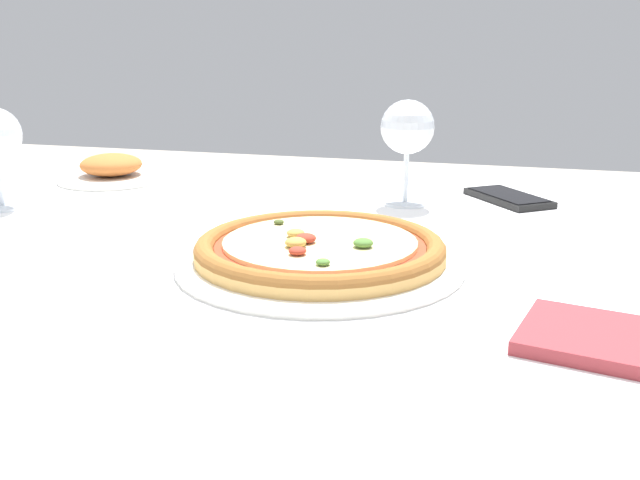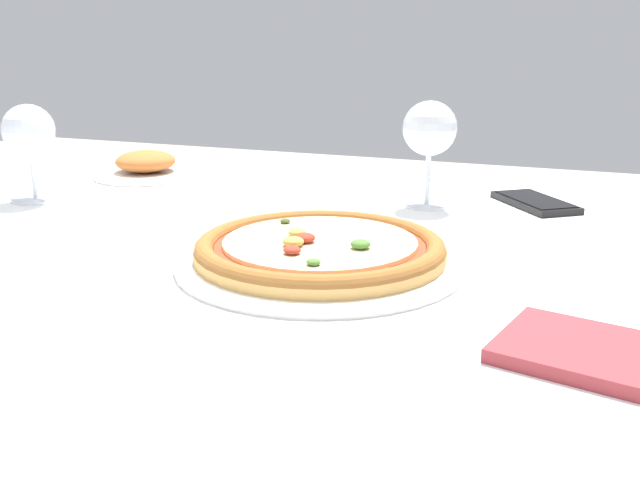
% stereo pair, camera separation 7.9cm
% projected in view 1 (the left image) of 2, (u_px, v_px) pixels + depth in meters
% --- Properties ---
extents(dining_table, '(1.24, 1.17, 0.73)m').
position_uv_depth(dining_table, '(213.00, 329.00, 0.82)').
color(dining_table, '#997047').
rests_on(dining_table, ground_plane).
extents(pizza_plate, '(0.32, 0.32, 0.04)m').
position_uv_depth(pizza_plate, '(320.00, 251.00, 0.79)').
color(pizza_plate, white).
rests_on(pizza_plate, dining_table).
extents(wine_glass_far_left, '(0.08, 0.08, 0.16)m').
position_uv_depth(wine_glass_far_left, '(407.00, 130.00, 1.06)').
color(wine_glass_far_left, silver).
rests_on(wine_glass_far_left, dining_table).
extents(cell_phone, '(0.14, 0.16, 0.01)m').
position_uv_depth(cell_phone, '(508.00, 198.00, 1.10)').
color(cell_phone, black).
rests_on(cell_phone, dining_table).
extents(side_plate, '(0.18, 0.18, 0.05)m').
position_uv_depth(side_plate, '(112.00, 171.00, 1.25)').
color(side_plate, white).
rests_on(side_plate, dining_table).
extents(napkin_folded, '(0.17, 0.14, 0.01)m').
position_uv_depth(napkin_folded, '(616.00, 341.00, 0.58)').
color(napkin_folded, '#933338').
rests_on(napkin_folded, dining_table).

